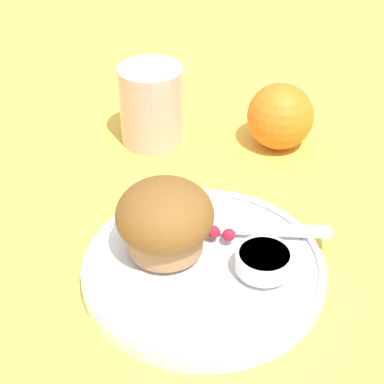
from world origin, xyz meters
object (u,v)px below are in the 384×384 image
juice_glass (152,105)px  butter_knife (227,228)px  muffin (165,220)px  orange_fruit (280,116)px

juice_glass → butter_knife: bearing=-50.5°
muffin → butter_knife: bearing=41.3°
muffin → butter_knife: (0.05, 0.04, -0.03)m
juice_glass → muffin: bearing=-67.1°
butter_knife → juice_glass: juice_glass is taller
butter_knife → orange_fruit: (0.01, 0.19, 0.02)m
butter_knife → muffin: bearing=-151.4°
butter_knife → juice_glass: 0.21m
butter_knife → orange_fruit: 0.20m
muffin → butter_knife: 0.07m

